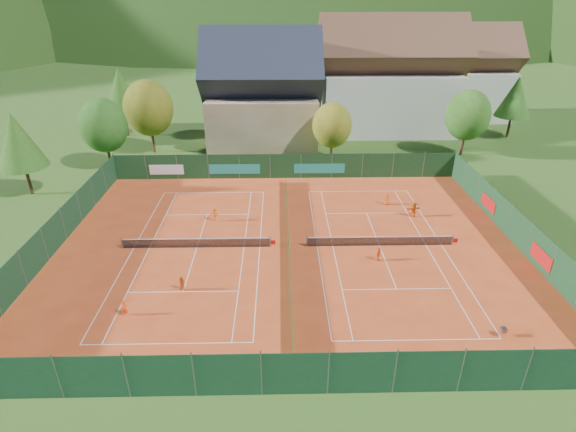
# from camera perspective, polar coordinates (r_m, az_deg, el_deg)

# --- Properties ---
(ground) EXTENTS (600.00, 600.00, 0.00)m
(ground) POSITION_cam_1_polar(r_m,az_deg,el_deg) (39.36, 0.06, -3.94)
(ground) COLOR #2A5019
(ground) RESTS_ON ground
(clay_pad) EXTENTS (40.00, 32.00, 0.01)m
(clay_pad) POSITION_cam_1_polar(r_m,az_deg,el_deg) (39.35, 0.06, -3.91)
(clay_pad) COLOR #BD401B
(clay_pad) RESTS_ON ground
(court_markings_left) EXTENTS (11.03, 23.83, 0.00)m
(court_markings_left) POSITION_cam_1_polar(r_m,az_deg,el_deg) (40.00, -11.50, -3.94)
(court_markings_left) COLOR white
(court_markings_left) RESTS_ON ground
(court_markings_right) EXTENTS (11.03, 23.83, 0.00)m
(court_markings_right) POSITION_cam_1_polar(r_m,az_deg,el_deg) (40.30, 11.53, -3.70)
(court_markings_right) COLOR white
(court_markings_right) RESTS_ON ground
(tennis_net_left) EXTENTS (13.30, 0.10, 1.02)m
(tennis_net_left) POSITION_cam_1_polar(r_m,az_deg,el_deg) (39.73, -11.35, -3.33)
(tennis_net_left) COLOR #59595B
(tennis_net_left) RESTS_ON ground
(tennis_net_right) EXTENTS (13.30, 0.10, 1.02)m
(tennis_net_right) POSITION_cam_1_polar(r_m,az_deg,el_deg) (40.09, 11.81, -3.09)
(tennis_net_right) COLOR #59595B
(tennis_net_right) RESTS_ON ground
(court_divider) EXTENTS (0.03, 28.80, 1.00)m
(court_divider) POSITION_cam_1_polar(r_m,az_deg,el_deg) (39.10, 0.06, -3.29)
(court_divider) COLOR #13351A
(court_divider) RESTS_ON ground
(fence_north) EXTENTS (40.00, 0.10, 3.00)m
(fence_north) POSITION_cam_1_polar(r_m,az_deg,el_deg) (53.18, -0.81, 6.31)
(fence_north) COLOR #13351A
(fence_north) RESTS_ON ground
(fence_south) EXTENTS (40.00, 0.04, 3.00)m
(fence_south) POSITION_cam_1_polar(r_m,az_deg,el_deg) (25.78, 0.88, -19.43)
(fence_south) COLOR #133620
(fence_south) RESTS_ON ground
(fence_west) EXTENTS (0.04, 32.00, 3.00)m
(fence_west) POSITION_cam_1_polar(r_m,az_deg,el_deg) (43.14, -27.57, -2.04)
(fence_west) COLOR #143720
(fence_west) RESTS_ON ground
(fence_east) EXTENTS (0.09, 32.00, 3.00)m
(fence_east) POSITION_cam_1_polar(r_m,az_deg,el_deg) (43.86, 27.19, -1.51)
(fence_east) COLOR #13361C
(fence_east) RESTS_ON ground
(chalet) EXTENTS (16.20, 12.00, 16.00)m
(chalet) POSITION_cam_1_polar(r_m,az_deg,el_deg) (65.26, -3.25, 14.87)
(chalet) COLOR tan
(chalet) RESTS_ON ground
(hotel_block_a) EXTENTS (21.60, 11.00, 17.25)m
(hotel_block_a) POSITION_cam_1_polar(r_m,az_deg,el_deg) (72.90, 12.62, 16.17)
(hotel_block_a) COLOR silver
(hotel_block_a) RESTS_ON ground
(hotel_block_b) EXTENTS (17.28, 10.00, 15.50)m
(hotel_block_b) POSITION_cam_1_polar(r_m,az_deg,el_deg) (84.74, 20.95, 16.01)
(hotel_block_b) COLOR silver
(hotel_block_b) RESTS_ON ground
(tree_west_front) EXTENTS (5.72, 5.72, 8.69)m
(tree_west_front) POSITION_cam_1_polar(r_m,az_deg,el_deg) (59.70, -22.40, 10.57)
(tree_west_front) COLOR #432B18
(tree_west_front) RESTS_ON ground
(tree_west_mid) EXTENTS (6.44, 6.44, 9.78)m
(tree_west_mid) POSITION_cam_1_polar(r_m,az_deg,el_deg) (63.81, -17.30, 12.95)
(tree_west_mid) COLOR #4C2E1B
(tree_west_mid) RESTS_ON ground
(tree_west_back) EXTENTS (5.60, 5.60, 10.00)m
(tree_west_back) POSITION_cam_1_polar(r_m,az_deg,el_deg) (72.92, -20.46, 14.66)
(tree_west_back) COLOR #4C361B
(tree_west_back) RESTS_ON ground
(tree_center) EXTENTS (5.01, 5.01, 7.60)m
(tree_center) POSITION_cam_1_polar(r_m,az_deg,el_deg) (58.28, 5.61, 11.39)
(tree_center) COLOR #412C17
(tree_center) RESTS_ON ground
(tree_east_front) EXTENTS (5.72, 5.72, 8.69)m
(tree_east_front) POSITION_cam_1_polar(r_m,az_deg,el_deg) (64.58, 21.86, 11.78)
(tree_east_front) COLOR #482919
(tree_east_front) RESTS_ON ground
(tree_east_mid) EXTENTS (5.04, 5.04, 9.00)m
(tree_east_mid) POSITION_cam_1_polar(r_m,az_deg,el_deg) (75.73, 26.93, 13.35)
(tree_east_mid) COLOR #482C1A
(tree_east_mid) RESTS_ON ground
(tree_west_side) EXTENTS (5.04, 5.04, 9.00)m
(tree_west_side) POSITION_cam_1_polar(r_m,az_deg,el_deg) (55.13, -31.12, 8.22)
(tree_west_side) COLOR #472A19
(tree_west_side) RESTS_ON ground
(tree_east_back) EXTENTS (7.15, 7.15, 10.86)m
(tree_east_back) POSITION_cam_1_polar(r_m,az_deg,el_deg) (79.63, 19.21, 15.77)
(tree_east_back) COLOR #473119
(tree_east_back) RESTS_ON ground
(mountain_backdrop) EXTENTS (820.00, 530.00, 242.00)m
(mountain_backdrop) POSITION_cam_1_polar(r_m,az_deg,el_deg) (275.44, 5.10, 14.22)
(mountain_backdrop) COLOR black
(mountain_backdrop) RESTS_ON ground
(ball_hopper) EXTENTS (0.34, 0.34, 0.80)m
(ball_hopper) POSITION_cam_1_polar(r_m,az_deg,el_deg) (32.85, 25.70, -12.89)
(ball_hopper) COLOR slate
(ball_hopper) RESTS_ON ground
(loose_ball_0) EXTENTS (0.07, 0.07, 0.07)m
(loose_ball_0) POSITION_cam_1_polar(r_m,az_deg,el_deg) (35.70, -16.71, -8.72)
(loose_ball_0) COLOR #CCD833
(loose_ball_0) RESTS_ON ground
(loose_ball_1) EXTENTS (0.07, 0.07, 0.07)m
(loose_ball_1) POSITION_cam_1_polar(r_m,az_deg,el_deg) (29.78, 7.18, -15.86)
(loose_ball_1) COLOR #CCD833
(loose_ball_1) RESTS_ON ground
(loose_ball_2) EXTENTS (0.07, 0.07, 0.07)m
(loose_ball_2) POSITION_cam_1_polar(r_m,az_deg,el_deg) (43.68, 6.32, -0.72)
(loose_ball_2) COLOR #CCD833
(loose_ball_2) RESTS_ON ground
(loose_ball_3) EXTENTS (0.07, 0.07, 0.07)m
(loose_ball_3) POSITION_cam_1_polar(r_m,az_deg,el_deg) (45.17, -3.22, 0.39)
(loose_ball_3) COLOR #CCD833
(loose_ball_3) RESTS_ON ground
(player_left_near) EXTENTS (0.45, 0.30, 1.21)m
(player_left_near) POSITION_cam_1_polar(r_m,az_deg,el_deg) (33.30, -20.09, -10.97)
(player_left_near) COLOR #FB4E16
(player_left_near) RESTS_ON ground
(player_left_mid) EXTENTS (0.72, 0.64, 1.22)m
(player_left_mid) POSITION_cam_1_polar(r_m,az_deg,el_deg) (34.54, -13.33, -8.40)
(player_left_mid) COLOR #E35214
(player_left_mid) RESTS_ON ground
(player_left_far) EXTENTS (1.06, 0.76, 1.48)m
(player_left_far) POSITION_cam_1_polar(r_m,az_deg,el_deg) (43.88, -9.28, 0.25)
(player_left_far) COLOR orange
(player_left_far) RESTS_ON ground
(player_right_near) EXTENTS (0.68, 0.78, 1.27)m
(player_right_near) POSITION_cam_1_polar(r_m,az_deg,el_deg) (37.86, 11.43, -4.74)
(player_right_near) COLOR #F24C15
(player_right_near) RESTS_ON ground
(player_right_far_a) EXTENTS (0.68, 0.46, 1.35)m
(player_right_far_a) POSITION_cam_1_polar(r_m,az_deg,el_deg) (47.77, 12.45, 2.15)
(player_right_far_a) COLOR #E25414
(player_right_far_a) RESTS_ON ground
(player_right_far_b) EXTENTS (1.48, 0.68, 1.53)m
(player_right_far_b) POSITION_cam_1_polar(r_m,az_deg,el_deg) (45.84, 15.67, 0.80)
(player_right_far_b) COLOR orange
(player_right_far_b) RESTS_ON ground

